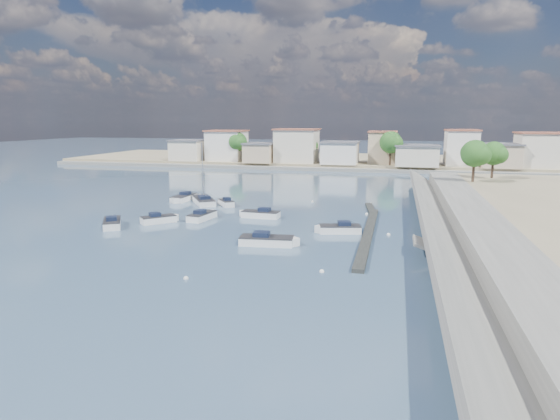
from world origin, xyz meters
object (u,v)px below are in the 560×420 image
(motorboat_c, at_px, (259,215))
(motorboat_b, at_px, (160,219))
(motorboat_d, at_px, (338,229))
(motorboat_h, at_px, (270,241))
(sailboat, at_px, (203,200))
(motorboat_f, at_px, (226,203))
(motorboat_g, at_px, (183,198))
(motorboat_a, at_px, (112,223))
(motorboat_e, at_px, (203,216))

(motorboat_c, bearing_deg, motorboat_b, -151.68)
(motorboat_d, height_order, motorboat_h, same)
(motorboat_d, relative_size, sailboat, 0.56)
(motorboat_c, distance_m, sailboat, 13.29)
(motorboat_f, bearing_deg, motorboat_g, 163.87)
(motorboat_b, distance_m, motorboat_h, 16.52)
(motorboat_d, distance_m, motorboat_f, 21.32)
(motorboat_a, xyz_separation_m, sailboat, (4.11, 16.46, 0.03))
(motorboat_g, bearing_deg, sailboat, -17.16)
(motorboat_d, distance_m, motorboat_g, 28.94)
(motorboat_e, height_order, motorboat_g, same)
(motorboat_f, xyz_separation_m, motorboat_g, (-7.63, 2.21, 0.00))
(motorboat_a, distance_m, motorboat_f, 17.36)
(motorboat_b, xyz_separation_m, motorboat_h, (15.18, -6.51, 0.00))
(motorboat_h, bearing_deg, motorboat_a, 169.99)
(motorboat_f, bearing_deg, motorboat_b, -106.17)
(motorboat_h, height_order, sailboat, sailboat)
(motorboat_a, height_order, motorboat_b, same)
(motorboat_f, xyz_separation_m, sailboat, (-3.89, 1.05, 0.03))
(motorboat_c, height_order, motorboat_h, same)
(motorboat_f, relative_size, motorboat_g, 0.61)
(motorboat_a, bearing_deg, motorboat_h, -10.01)
(motorboat_b, height_order, motorboat_g, same)
(motorboat_e, xyz_separation_m, sailboat, (-4.44, 10.39, 0.03))
(sailboat, bearing_deg, motorboat_a, -104.02)
(motorboat_a, bearing_deg, sailboat, 75.98)
(motorboat_g, xyz_separation_m, sailboat, (3.74, -1.16, 0.03))
(motorboat_c, relative_size, sailboat, 0.58)
(motorboat_d, distance_m, motorboat_h, 8.76)
(motorboat_a, xyz_separation_m, motorboat_e, (8.55, 6.07, -0.00))
(motorboat_e, xyz_separation_m, motorboat_g, (-8.18, 11.54, 0.00))
(motorboat_a, distance_m, motorboat_d, 25.59)
(motorboat_b, bearing_deg, motorboat_g, 105.52)
(motorboat_f, distance_m, sailboat, 4.03)
(motorboat_a, relative_size, motorboat_b, 1.22)
(motorboat_d, distance_m, sailboat, 25.14)
(motorboat_b, bearing_deg, motorboat_c, 28.32)
(motorboat_a, xyz_separation_m, motorboat_h, (19.60, -3.46, -0.00))
(motorboat_a, distance_m, motorboat_e, 10.49)
(motorboat_b, relative_size, motorboat_f, 1.12)
(motorboat_c, height_order, motorboat_f, same)
(motorboat_h, distance_m, sailboat, 25.23)
(motorboat_d, bearing_deg, motorboat_g, 149.89)
(motorboat_e, bearing_deg, motorboat_d, -10.00)
(motorboat_g, bearing_deg, motorboat_a, -91.20)
(motorboat_a, relative_size, motorboat_g, 0.84)
(motorboat_a, height_order, motorboat_h, same)
(motorboat_c, bearing_deg, sailboat, 144.27)
(motorboat_e, bearing_deg, motorboat_g, 125.32)
(motorboat_c, relative_size, motorboat_f, 1.47)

